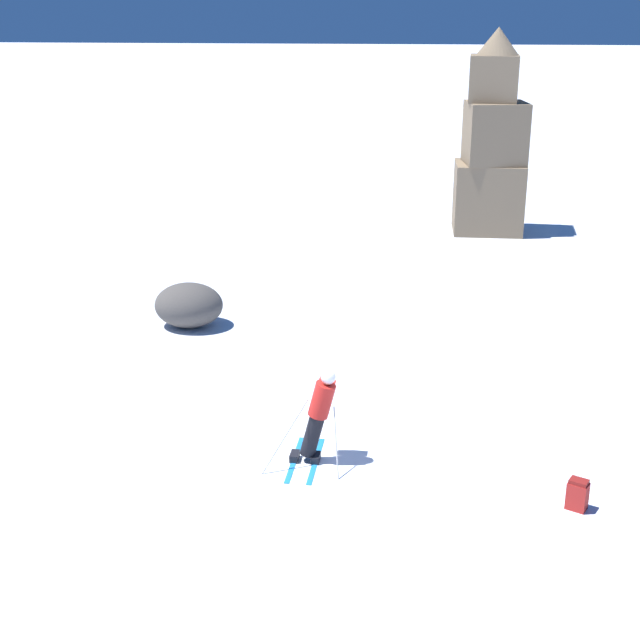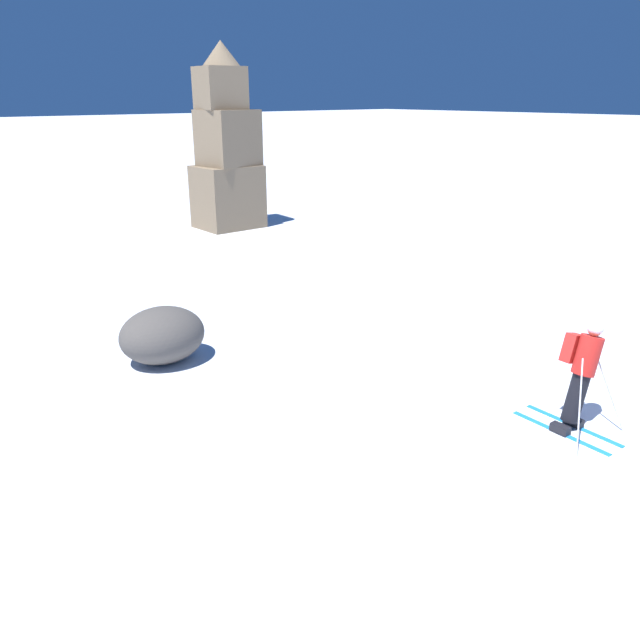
# 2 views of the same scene
# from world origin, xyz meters

# --- Properties ---
(ground_plane) EXTENTS (300.00, 300.00, 0.00)m
(ground_plane) POSITION_xyz_m (0.00, 0.00, 0.00)
(ground_plane) COLOR white
(skier) EXTENTS (1.29, 1.62, 1.71)m
(skier) POSITION_xyz_m (0.11, 0.02, 0.94)
(skier) COLOR #1E7AC6
(skier) RESTS_ON ground
(rock_pillar) EXTENTS (2.23, 1.96, 6.54)m
(rock_pillar) POSITION_xyz_m (4.18, 16.29, 2.74)
(rock_pillar) COLOR #7A664C
(rock_pillar) RESTS_ON ground
(spare_backpack) EXTENTS (0.37, 0.33, 0.50)m
(spare_backpack) POSITION_xyz_m (4.17, -1.10, 0.24)
(spare_backpack) COLOR #AD231E
(spare_backpack) RESTS_ON ground
(exposed_boulder_0) EXTENTS (1.62, 1.38, 1.05)m
(exposed_boulder_0) POSITION_xyz_m (-3.60, 6.28, 0.53)
(exposed_boulder_0) COLOR #4C4742
(exposed_boulder_0) RESTS_ON ground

